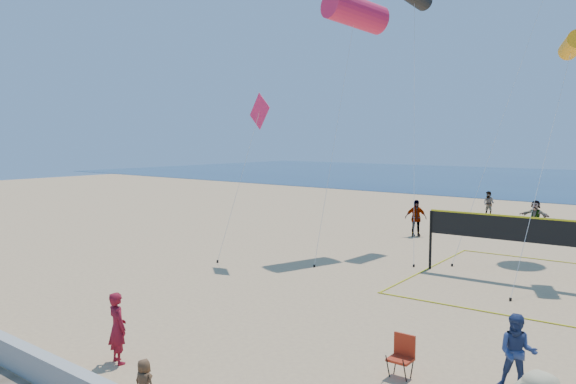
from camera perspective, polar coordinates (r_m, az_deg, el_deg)
The scene contains 12 objects.
ground at distance 12.22m, azimuth -2.18°, elevation -18.37°, with size 120.00×120.00×0.00m, color tan.
woman at distance 13.21m, azimuth -16.94°, elevation -13.05°, with size 0.58×0.38×1.59m, color maroon.
toddler at distance 9.88m, azimuth -14.41°, elevation -18.27°, with size 0.38×0.25×0.79m, color brown.
bystander_a at distance 12.27m, azimuth 22.28°, elevation -14.85°, with size 0.74×0.58×1.52m, color navy.
far_person_0 at distance 29.04m, azimuth 12.85°, elevation -2.60°, with size 1.08×0.45×1.85m, color gray.
far_person_1 at distance 32.35m, azimuth 23.81°, elevation -2.26°, with size 1.56×0.50×1.68m, color gray.
far_person_3 at distance 38.24m, azimuth 19.73°, elevation -1.09°, with size 0.75×0.58×1.54m, color gray.
camp_chair at distance 12.33m, azimuth 11.53°, elevation -15.78°, with size 0.48×0.60×0.97m.
volleyball_net at distance 20.72m, azimuth 25.15°, elevation -4.44°, with size 8.97×8.83×2.28m.
kite_0 at distance 25.87m, azimuth 6.86°, elevation 17.67°, with size 2.13×5.97×11.24m.
kite_2 at distance 23.09m, azimuth 26.93°, elevation 13.11°, with size 1.27×6.02×8.70m.
kite_3 at distance 22.52m, azimuth -3.15°, elevation 7.36°, with size 1.72×1.73×6.73m.
Camera 1 is at (7.31, -8.46, 4.94)m, focal length 35.00 mm.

